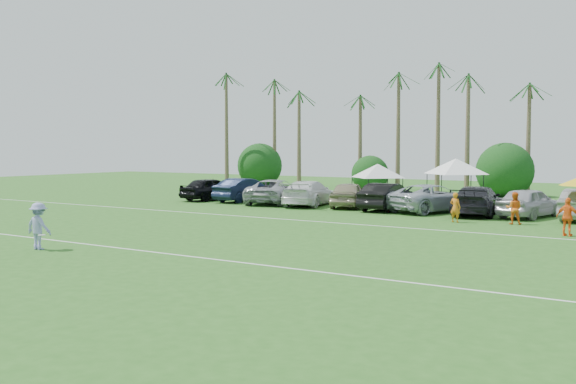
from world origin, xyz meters
The scene contains 28 objects.
ground centered at (0.00, 0.00, 0.00)m, with size 120.00×120.00×0.00m, color #285E1C.
field_lines centered at (0.00, 8.00, 0.01)m, with size 80.00×12.10×0.01m.
palm_tree_0 centered at (-22.00, 38.00, 7.48)m, with size 2.40×2.40×8.90m.
palm_tree_1 centered at (-17.00, 38.00, 8.35)m, with size 2.40×2.40×9.90m.
palm_tree_2 centered at (-12.00, 38.00, 9.21)m, with size 2.40×2.40×10.90m.
palm_tree_3 centered at (-8.00, 38.00, 10.06)m, with size 2.40×2.40×11.90m.
palm_tree_4 centered at (-4.00, 38.00, 7.48)m, with size 2.40×2.40×8.90m.
palm_tree_5 centered at (0.00, 38.00, 8.35)m, with size 2.40×2.40×9.90m.
palm_tree_6 centered at (4.00, 38.00, 9.21)m, with size 2.40×2.40×10.90m.
palm_tree_7 centered at (8.00, 38.00, 10.06)m, with size 2.40×2.40×11.90m.
bush_tree_0 centered at (-19.00, 39.00, 1.80)m, with size 4.00×4.00×4.00m.
bush_tree_1 centered at (-6.00, 39.00, 1.80)m, with size 4.00×4.00×4.00m.
bush_tree_2 centered at (6.00, 39.00, 1.80)m, with size 4.00×4.00×4.00m.
sideline_player_a centered at (8.30, 17.63, 0.79)m, with size 0.58×0.38×1.59m, color orange.
sideline_player_b centered at (11.13, 18.41, 0.83)m, with size 0.81×0.63×1.66m, color orange.
sideline_player_c centered at (14.21, 15.10, 0.86)m, with size 1.01×0.42×1.73m, color orange.
canopy_tent_left centered at (0.48, 25.04, 2.82)m, with size 4.07×4.07×3.30m.
canopy_tent_right centered at (5.07, 27.81, 3.20)m, with size 4.61×4.61×3.73m.
frisbee_player centered at (-2.57, 0.12, 0.92)m, with size 1.23×0.77×1.83m.
parked_car_0 centered at (-11.74, 21.92, 0.85)m, with size 2.02×5.01×1.71m, color black.
parked_car_1 centered at (-8.88, 22.34, 0.85)m, with size 1.81×5.19×1.71m, color #101A32.
parked_car_2 centered at (-6.03, 22.06, 0.85)m, with size 2.83×6.15×1.71m, color #9B9CA3.
parked_car_3 centered at (-3.18, 21.93, 0.85)m, with size 2.39×5.89×1.71m, color white.
parked_car_4 centered at (-0.33, 22.32, 0.85)m, with size 2.02×5.01×1.71m, color tan.
parked_car_5 centered at (2.52, 21.92, 0.85)m, with size 1.81×5.19×1.71m, color black.
parked_car_6 centered at (5.38, 22.23, 0.85)m, with size 2.83×6.15×1.71m, color #A9B0B9.
parked_car_7 centered at (8.23, 21.97, 0.85)m, with size 2.39×5.89×1.71m, color black.
parked_car_8 centered at (11.08, 22.19, 0.85)m, with size 2.02×5.01×1.71m, color #B1B0B7.
Camera 1 is at (18.80, -15.62, 3.97)m, focal length 40.00 mm.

